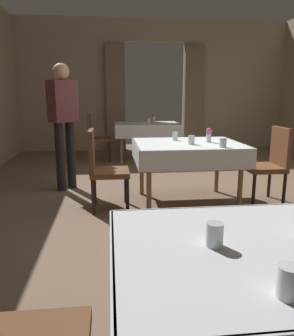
{
  "coord_description": "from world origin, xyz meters",
  "views": [
    {
      "loc": [
        -1.08,
        -3.81,
        1.32
      ],
      "look_at": [
        -0.63,
        0.17,
        0.43
      ],
      "focal_mm": 35.45,
      "sensor_mm": 36.0,
      "label": 1
    }
  ],
  "objects": [
    {
      "name": "dining_table_mid",
      "position": [
        -0.15,
        0.05,
        0.66
      ],
      "size": [
        1.27,
        1.06,
        0.75
      ],
      "color": "olive",
      "rests_on": "ground"
    },
    {
      "name": "ground",
      "position": [
        0.0,
        0.0,
        0.0
      ],
      "size": [
        10.08,
        10.08,
        0.0
      ],
      "primitive_type": "plane",
      "color": "#7A604C"
    },
    {
      "name": "glass_mid_c",
      "position": [
        -0.14,
        -0.08,
        0.8
      ],
      "size": [
        0.08,
        0.08,
        0.1
      ],
      "primitive_type": "cylinder",
      "color": "silver",
      "rests_on": "dining_table_mid"
    },
    {
      "name": "glass_far_b",
      "position": [
        -0.32,
        2.64,
        0.8
      ],
      "size": [
        0.07,
        0.07,
        0.1
      ],
      "primitive_type": "cylinder",
      "color": "silver",
      "rests_on": "dining_table_far"
    },
    {
      "name": "chair_mid_right",
      "position": [
        0.87,
        -0.03,
        0.52
      ],
      "size": [
        0.44,
        0.44,
        0.93
      ],
      "color": "black",
      "rests_on": "ground"
    },
    {
      "name": "chair_mid_left",
      "position": [
        -1.17,
        -0.07,
        0.52
      ],
      "size": [
        0.44,
        0.44,
        0.93
      ],
      "color": "black",
      "rests_on": "ground"
    },
    {
      "name": "glass_mid_b",
      "position": [
        -0.26,
        0.28,
        0.8
      ],
      "size": [
        0.07,
        0.07,
        0.1
      ],
      "primitive_type": "cylinder",
      "color": "silver",
      "rests_on": "dining_table_mid"
    },
    {
      "name": "flower_vase_mid",
      "position": [
        0.11,
        0.07,
        0.84
      ],
      "size": [
        0.07,
        0.07,
        0.17
      ],
      "color": "silver",
      "rests_on": "dining_table_mid"
    },
    {
      "name": "person_waiter_by_doorway",
      "position": [
        -1.7,
        0.82,
        1.02
      ],
      "size": [
        0.41,
        0.41,
        1.72
      ],
      "color": "black",
      "rests_on": "ground"
    },
    {
      "name": "glass_near_a",
      "position": [
        -0.69,
        -2.67,
        0.8
      ],
      "size": [
        0.07,
        0.07,
        0.09
      ],
      "primitive_type": "cylinder",
      "color": "silver",
      "rests_on": "dining_table_near"
    },
    {
      "name": "dining_table_far",
      "position": [
        -0.33,
        2.88,
        0.65
      ],
      "size": [
        1.3,
        0.89,
        0.75
      ],
      "color": "olive",
      "rests_on": "ground"
    },
    {
      "name": "chair_far_left",
      "position": [
        -1.36,
        2.85,
        0.52
      ],
      "size": [
        0.44,
        0.44,
        0.93
      ],
      "color": "black",
      "rests_on": "ground"
    },
    {
      "name": "dining_table_near",
      "position": [
        -0.46,
        -2.69,
        0.66
      ],
      "size": [
        1.25,
        0.94,
        0.75
      ],
      "color": "olive",
      "rests_on": "ground"
    },
    {
      "name": "glass_mid_d",
      "position": [
        0.15,
        -0.33,
        0.8
      ],
      "size": [
        0.08,
        0.08,
        0.1
      ],
      "primitive_type": "cylinder",
      "color": "silver",
      "rests_on": "dining_table_mid"
    },
    {
      "name": "wall_back",
      "position": [
        0.0,
        4.18,
        1.51
      ],
      "size": [
        6.4,
        0.27,
        3.0
      ],
      "color": "tan",
      "rests_on": "ground"
    },
    {
      "name": "flower_vase_far",
      "position": [
        -0.17,
        2.98,
        0.86
      ],
      "size": [
        0.07,
        0.07,
        0.2
      ],
      "color": "silver",
      "rests_on": "dining_table_far"
    },
    {
      "name": "glass_near_c",
      "position": [
        -0.58,
        -3.02,
        0.8
      ],
      "size": [
        0.07,
        0.07,
        0.1
      ],
      "primitive_type": "cylinder",
      "color": "silver",
      "rests_on": "dining_table_near"
    }
  ]
}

